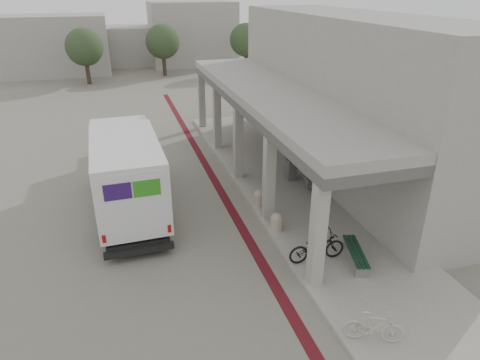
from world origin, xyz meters
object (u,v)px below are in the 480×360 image
object	(u,v)px
utility_cabinet	(291,169)
bicycle_black	(317,247)
bench	(356,254)
bicycle_cream	(374,327)
fedex_truck	(126,171)

from	to	relation	value
utility_cabinet	bicycle_black	xyz separation A→B (m)	(-1.65, -6.08, 0.03)
bench	utility_cabinet	world-z (taller)	utility_cabinet
bicycle_cream	utility_cabinet	bearing A→B (deg)	14.59
fedex_truck	bench	size ratio (longest dim) A/B	3.94
bicycle_cream	bench	bearing A→B (deg)	2.46
utility_cabinet	bicycle_cream	xyz separation A→B (m)	(-1.80, -9.57, -0.01)
fedex_truck	bench	bearing A→B (deg)	-42.72
fedex_truck	utility_cabinet	distance (m)	7.24
fedex_truck	utility_cabinet	xyz separation A→B (m)	(7.11, 0.76, -1.10)
bicycle_black	bicycle_cream	xyz separation A→B (m)	(-0.15, -3.49, -0.05)
bench	utility_cabinet	size ratio (longest dim) A/B	2.08
utility_cabinet	bench	bearing A→B (deg)	-92.86
bicycle_black	bicycle_cream	world-z (taller)	bicycle_black
utility_cabinet	bicycle_black	bearing A→B (deg)	-103.48
utility_cabinet	bicycle_cream	bearing A→B (deg)	-98.93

